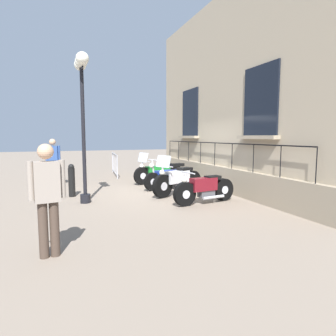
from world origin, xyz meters
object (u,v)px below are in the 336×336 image
lamppost (82,95)px  bollard (72,180)px  motorcycle_maroon (205,189)px  motorcycle_blue (169,177)px  pedestrian_standing (47,194)px  pedestrian_walking (53,159)px  motorcycle_green (159,172)px  motorcycle_white (178,181)px  crowd_barrier (115,164)px

lamppost → bollard: size_ratio=3.94×
motorcycle_maroon → lamppost: (3.06, -1.26, 2.55)m
motorcycle_blue → pedestrian_standing: (3.85, 4.80, 0.56)m
pedestrian_standing → bollard: bearing=-97.1°
pedestrian_walking → motorcycle_green: bearing=168.6°
motorcycle_maroon → lamppost: size_ratio=0.49×
motorcycle_white → motorcycle_maroon: (-0.22, 1.34, -0.05)m
motorcycle_blue → bollard: bearing=3.7°
motorcycle_blue → motorcycle_maroon: size_ratio=1.03×
pedestrian_standing → pedestrian_walking: (-0.05, -6.88, 0.01)m
lamppost → crowd_barrier: bearing=-109.1°
lamppost → pedestrian_walking: lamppost is taller
pedestrian_walking → lamppost: bearing=103.9°
pedestrian_walking → motorcycle_white: bearing=138.5°
motorcycle_white → motorcycle_maroon: 1.36m
motorcycle_maroon → pedestrian_standing: bearing=30.5°
motorcycle_green → motorcycle_white: size_ratio=1.11×
motorcycle_white → motorcycle_green: bearing=-95.2°
motorcycle_white → crowd_barrier: 5.39m
bollard → pedestrian_standing: pedestrian_standing is taller
bollard → pedestrian_standing: bearing=82.9°
motorcycle_white → pedestrian_standing: pedestrian_standing is taller
crowd_barrier → bollard: bearing=63.6°
pedestrian_walking → pedestrian_standing: bearing=89.6°
motorcycle_blue → motorcycle_maroon: motorcycle_blue is taller
motorcycle_blue → motorcycle_maroon: bearing=91.9°
motorcycle_maroon → bollard: (3.36, -2.27, 0.10)m
motorcycle_green → motorcycle_white: bearing=84.8°
motorcycle_maroon → pedestrian_walking: (3.88, -4.57, 0.59)m
motorcycle_green → motorcycle_maroon: (-0.00, 3.79, -0.03)m
motorcycle_maroon → motorcycle_green: bearing=-89.9°
bollard → motorcycle_maroon: bearing=145.9°
motorcycle_white → pedestrian_standing: (3.70, 3.65, 0.53)m
motorcycle_maroon → motorcycle_blue: bearing=-88.1°
motorcycle_blue → pedestrian_walking: pedestrian_walking is taller
pedestrian_standing → motorcycle_white: bearing=-135.4°
motorcycle_green → motorcycle_maroon: size_ratio=1.11×
crowd_barrier → bollard: 4.87m
crowd_barrier → bollard: size_ratio=2.45×
crowd_barrier → bollard: crowd_barrier is taller
lamppost → pedestrian_walking: bearing=-76.1°
motorcycle_blue → crowd_barrier: 4.30m
lamppost → bollard: bearing=-73.5°
motorcycle_white → bollard: (3.13, -0.93, 0.05)m
crowd_barrier → motorcycle_white: bearing=100.4°
lamppost → crowd_barrier: (-1.86, -5.38, -2.39)m
lamppost → motorcycle_maroon: bearing=157.6°
bollard → pedestrian_standing: size_ratio=0.58×
pedestrian_standing → motorcycle_maroon: bearing=-149.5°
motorcycle_blue → pedestrian_standing: size_ratio=1.16×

